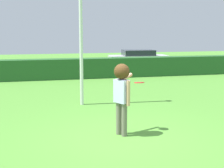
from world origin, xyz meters
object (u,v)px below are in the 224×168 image
at_px(person, 122,88).
at_px(frisbee, 139,83).
at_px(lamppost, 81,8).
at_px(parked_car_silver, 138,58).

distance_m(person, frisbee, 0.60).
relative_size(person, lamppost, 0.30).
bearing_deg(lamppost, person, -82.85).
xyz_separation_m(frisbee, lamppost, (-0.99, 3.39, 2.10)).
relative_size(person, frisbee, 6.82).
height_order(frisbee, lamppost, lamppost).
xyz_separation_m(frisbee, parked_car_silver, (4.76, 14.36, -0.60)).
xyz_separation_m(person, frisbee, (0.54, 0.26, 0.08)).
bearing_deg(lamppost, frisbee, -73.63).
bearing_deg(parked_car_silver, person, -109.91).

